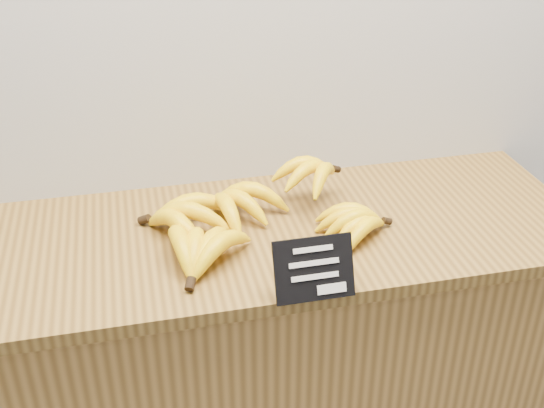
# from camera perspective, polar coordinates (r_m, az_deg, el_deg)

# --- Properties ---
(counter) EXTENTS (1.35, 0.50, 0.90)m
(counter) POSITION_cam_1_polar(r_m,az_deg,el_deg) (1.82, -0.36, -14.95)
(counter) COLOR olive
(counter) RESTS_ON ground
(counter_top) EXTENTS (1.44, 0.54, 0.03)m
(counter_top) POSITION_cam_1_polar(r_m,az_deg,el_deg) (1.53, -0.42, -2.50)
(counter_top) COLOR brown
(counter_top) RESTS_ON counter
(chalkboard_sign) EXTENTS (0.15, 0.05, 0.12)m
(chalkboard_sign) POSITION_cam_1_polar(r_m,az_deg,el_deg) (1.29, 3.54, -5.47)
(chalkboard_sign) COLOR black
(chalkboard_sign) RESTS_ON counter_top
(banana_pile) EXTENTS (0.56, 0.37, 0.11)m
(banana_pile) POSITION_cam_1_polar(r_m,az_deg,el_deg) (1.50, -2.13, -0.81)
(banana_pile) COLOR yellow
(banana_pile) RESTS_ON counter_top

